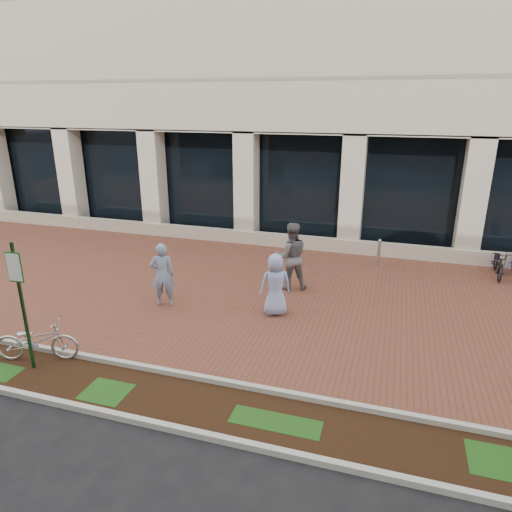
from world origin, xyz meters
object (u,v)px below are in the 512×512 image
(pedestrian_right, at_px, (275,285))
(locked_bicycle, at_px, (37,340))
(parking_sign, at_px, (20,292))
(bollard, at_px, (379,253))
(pedestrian_mid, at_px, (291,256))
(pedestrian_left, at_px, (163,275))

(pedestrian_right, bearing_deg, locked_bicycle, 15.95)
(parking_sign, relative_size, pedestrian_right, 1.68)
(locked_bicycle, xyz_separation_m, bollard, (6.67, 8.13, 0.03))
(pedestrian_mid, height_order, bollard, pedestrian_mid)
(locked_bicycle, distance_m, pedestrian_mid, 6.94)
(pedestrian_left, distance_m, pedestrian_mid, 3.71)
(pedestrian_mid, bearing_deg, pedestrian_right, 68.73)
(locked_bicycle, relative_size, pedestrian_left, 1.00)
(parking_sign, height_order, pedestrian_mid, parking_sign)
(bollard, bearing_deg, pedestrian_left, -138.29)
(bollard, bearing_deg, pedestrian_mid, -131.64)
(pedestrian_mid, bearing_deg, pedestrian_left, 13.67)
(pedestrian_left, distance_m, pedestrian_right, 3.06)
(pedestrian_right, distance_m, bollard, 5.08)
(pedestrian_left, bearing_deg, parking_sign, 51.49)
(pedestrian_left, height_order, pedestrian_right, pedestrian_left)
(locked_bicycle, bearing_deg, pedestrian_left, -39.91)
(pedestrian_right, bearing_deg, pedestrian_left, -17.82)
(pedestrian_right, bearing_deg, bollard, -142.51)
(parking_sign, relative_size, locked_bicycle, 1.57)
(parking_sign, bearing_deg, locked_bicycle, 107.50)
(locked_bicycle, height_order, pedestrian_mid, pedestrian_mid)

